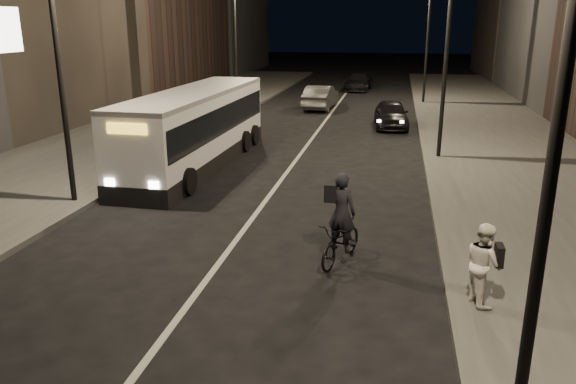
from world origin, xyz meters
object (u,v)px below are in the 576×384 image
at_px(pedestrian_woman, 483,264).
at_px(car_far, 359,82).
at_px(streetlight_right_far, 424,21).
at_px(streetlight_right_mid, 442,20).
at_px(cyclist_on_bicycle, 341,233).
at_px(city_bus, 196,125).
at_px(streetlight_left_near, 62,20).
at_px(streetlight_right_near, 546,20).
at_px(car_near, 391,114).
at_px(streetlight_left_far, 239,21).
at_px(car_mid, 321,97).

relative_size(pedestrian_woman, car_far, 0.34).
height_order(streetlight_right_far, car_far, streetlight_right_far).
bearing_deg(streetlight_right_mid, cyclist_on_bicycle, -103.51).
distance_m(streetlight_right_far, city_bus, 21.00).
distance_m(streetlight_left_near, cyclist_on_bicycle, 9.71).
bearing_deg(streetlight_right_near, city_bus, 123.72).
height_order(streetlight_right_near, city_bus, streetlight_right_near).
distance_m(cyclist_on_bicycle, car_far, 33.88).
relative_size(streetlight_right_mid, car_far, 1.72).
xyz_separation_m(streetlight_right_mid, car_far, (-4.53, 23.09, -4.68)).
relative_size(streetlight_left_near, city_bus, 0.76).
height_order(cyclist_on_bicycle, car_far, cyclist_on_bicycle).
xyz_separation_m(streetlight_right_mid, cyclist_on_bicycle, (-2.58, -10.74, -4.63)).
relative_size(streetlight_left_near, cyclist_on_bicycle, 3.69).
relative_size(streetlight_right_near, streetlight_right_mid, 1.00).
relative_size(streetlight_right_near, car_near, 1.98).
bearing_deg(streetlight_right_mid, streetlight_right_near, -90.00).
height_order(city_bus, cyclist_on_bicycle, city_bus).
relative_size(streetlight_left_far, city_bus, 0.76).
relative_size(streetlight_left_far, car_near, 1.98).
height_order(streetlight_left_near, car_near, streetlight_left_near).
xyz_separation_m(streetlight_right_mid, streetlight_left_near, (-10.66, -8.00, 0.00)).
bearing_deg(cyclist_on_bicycle, streetlight_right_mid, 95.47).
bearing_deg(streetlight_left_far, car_far, 64.89).
xyz_separation_m(cyclist_on_bicycle, car_far, (-1.95, 33.82, -0.05)).
distance_m(streetlight_right_mid, streetlight_left_near, 13.33).
bearing_deg(streetlight_left_near, streetlight_right_mid, 36.88).
bearing_deg(pedestrian_woman, streetlight_left_near, 47.18).
height_order(streetlight_left_far, car_far, streetlight_left_far).
height_order(streetlight_left_near, streetlight_left_far, same).
bearing_deg(streetlight_right_near, car_near, 94.32).
bearing_deg(pedestrian_woman, cyclist_on_bicycle, 38.69).
bearing_deg(streetlight_right_far, pedestrian_woman, -89.46).
distance_m(streetlight_right_mid, streetlight_right_far, 16.00).
bearing_deg(streetlight_right_near, streetlight_left_far, 112.30).
bearing_deg(pedestrian_woman, car_far, -13.13).
distance_m(streetlight_right_mid, pedestrian_woman, 13.17).
distance_m(streetlight_left_near, car_mid, 21.63).
relative_size(streetlight_left_far, pedestrian_woman, 5.05).
height_order(city_bus, car_mid, city_bus).
xyz_separation_m(cyclist_on_bicycle, car_mid, (-3.63, 23.40, 0.01)).
relative_size(streetlight_right_far, car_far, 1.72).
xyz_separation_m(streetlight_left_far, car_far, (6.13, 13.09, -4.68)).
relative_size(streetlight_right_far, streetlight_left_far, 1.00).
xyz_separation_m(streetlight_right_far, car_mid, (-6.21, -3.34, -4.62)).
distance_m(streetlight_left_far, car_mid, 6.95).
bearing_deg(streetlight_left_far, pedestrian_woman, -64.00).
xyz_separation_m(streetlight_left_far, pedestrian_woman, (10.93, -22.41, -4.40)).
relative_size(cyclist_on_bicycle, pedestrian_woman, 1.37).
distance_m(city_bus, car_near, 12.01).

